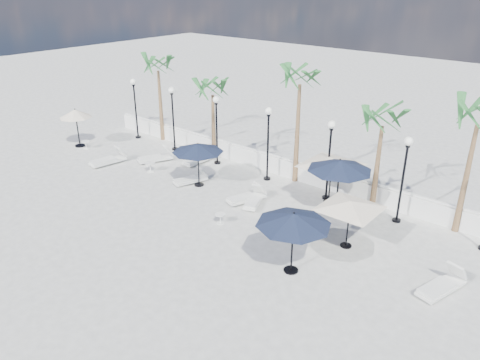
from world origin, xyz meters
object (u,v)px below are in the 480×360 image
Objects in this scene: lounger_2 at (108,160)px; parasol_navy_right at (294,219)px; lounger_3 at (247,197)px; parasol_cream_small at (75,114)px; lounger_0 at (155,157)px; lounger_1 at (191,179)px; lounger_5 at (254,200)px; lounger_4 at (198,159)px; parasol_navy_left at (198,148)px; parasol_cream_sq_b at (351,201)px; parasol_navy_mid at (340,165)px; lounger_6 at (442,285)px; parasol_cream_sq_a at (332,159)px.

parasol_navy_right reaches higher than lounger_2.
lounger_3 is 0.84× the size of parasol_cream_small.
lounger_0 is at bearing 161.82° from parasol_navy_right.
lounger_1 is 1.00× the size of lounger_5.
lounger_1 is 3.98m from lounger_5.
lounger_0 is at bearing -143.96° from lounger_4.
parasol_cream_sq_b is (8.50, -0.43, -0.03)m from parasol_navy_left.
parasol_navy_left reaches higher than lounger_0.
lounger_5 is at bearing 1.84° from parasol_navy_left.
lounger_2 is 0.76× the size of parasol_navy_mid.
parasol_cream_sq_b reaches higher than lounger_3.
lounger_4 is at bearing 19.62° from parasol_cream_small.
parasol_cream_small is at bearing -165.32° from lounger_6.
parasol_navy_right reaches higher than lounger_0.
parasol_navy_right is 5.96m from parasol_cream_sq_a.
lounger_1 is 0.39× the size of parasol_cream_sq_a.
parasol_navy_mid reaches higher than lounger_4.
parasol_cream_sq_a reaches higher than lounger_0.
parasol_navy_mid reaches higher than lounger_2.
parasol_cream_sq_b is at bearing 75.60° from parasol_navy_right.
lounger_3 is 0.96× the size of lounger_6.
lounger_4 is 9.13m from parasol_navy_mid.
lounger_6 is 0.50× the size of parasol_cream_sq_b.
lounger_3 is 0.71× the size of parasol_navy_mid.
lounger_2 is 1.07× the size of lounger_3.
lounger_0 is 0.73× the size of parasol_navy_mid.
lounger_0 reaches higher than lounger_3.
parasol_cream_small is (-12.81, -0.68, 1.80)m from lounger_3.
lounger_3 is at bearing -141.82° from parasol_cream_sq_a.
lounger_3 is at bearing 18.90° from lounger_0.
lounger_3 reaches higher than lounger_5.
parasol_cream_small is at bearing -158.54° from lounger_1.
parasol_cream_sq_b reaches higher than lounger_5.
parasol_navy_left reaches higher than lounger_6.
parasol_cream_sq_a reaches higher than parasol_navy_left.
lounger_5 is at bearing 2.92° from parasol_cream_small.
parasol_navy_right reaches higher than parasol_navy_left.
lounger_5 is 4.24m from parasol_navy_mid.
parasol_cream_small reaches higher than lounger_5.
lounger_0 is 0.43× the size of parasol_cream_sq_a.
lounger_2 reaches higher than lounger_5.
parasol_cream_small is (-18.29, -0.14, 0.08)m from parasol_cream_sq_b.
parasol_navy_left reaches higher than lounger_1.
lounger_5 is 5.35m from parasol_cream_sq_b.
lounger_4 is 14.83m from lounger_6.
parasol_cream_sq_a is at bearing 167.08° from lounger_6.
parasol_navy_left is at bearing -157.57° from parasol_cream_sq_a.
lounger_6 is 12.50m from parasol_navy_left.
lounger_1 is 0.93× the size of lounger_4.
lounger_1 is at bearing 160.24° from lounger_5.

